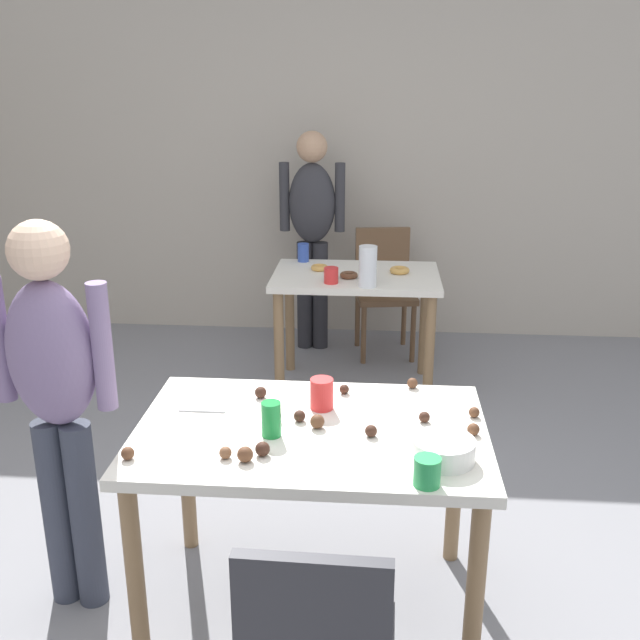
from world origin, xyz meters
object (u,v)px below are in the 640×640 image
object	(u,v)px
person_girl_near	(56,389)
soda_can	(271,419)
dining_table_far	(356,293)
dining_table_near	(311,453)
chair_far_table	(384,283)
mixing_bowl	(444,450)
pitcher_far	(368,267)
person_adult_far	(312,222)

from	to	relation	value
person_girl_near	soda_can	world-z (taller)	person_girl_near
dining_table_far	person_girl_near	world-z (taller)	person_girl_near
dining_table_far	person_girl_near	distance (m)	2.29
dining_table_near	chair_far_table	size ratio (longest dim) A/B	1.40
dining_table_near	mixing_bowl	bearing A→B (deg)	-23.20
dining_table_near	soda_can	bearing A→B (deg)	-152.20
dining_table_far	soda_can	bearing A→B (deg)	-95.93
pitcher_far	soda_can	bearing A→B (deg)	-99.05
chair_far_table	person_adult_far	distance (m)	0.66
mixing_bowl	pitcher_far	xyz separation A→B (m)	(-0.28, 1.95, 0.08)
chair_far_table	mixing_bowl	distance (m)	2.92
mixing_bowl	soda_can	size ratio (longest dim) A/B	1.64
chair_far_table	person_girl_near	world-z (taller)	person_girl_near
dining_table_far	pitcher_far	bearing A→B (deg)	-74.87
person_girl_near	dining_table_near	bearing A→B (deg)	1.57
chair_far_table	mixing_bowl	xyz separation A→B (m)	(0.17, -2.91, 0.29)
dining_table_far	soda_can	size ratio (longest dim) A/B	8.21
mixing_bowl	person_girl_near	bearing A→B (deg)	172.96
chair_far_table	pitcher_far	bearing A→B (deg)	-96.13
dining_table_near	pitcher_far	xyz separation A→B (m)	(0.16, 1.76, 0.22)
dining_table_near	pitcher_far	bearing A→B (deg)	84.74
dining_table_near	person_girl_near	distance (m)	0.92
dining_table_near	person_adult_far	world-z (taller)	person_adult_far
person_girl_near	mixing_bowl	bearing A→B (deg)	-7.04
person_adult_far	soda_can	distance (m)	2.81
person_girl_near	soda_can	size ratio (longest dim) A/B	12.05
chair_far_table	person_girl_near	distance (m)	3.00
dining_table_far	person_girl_near	bearing A→B (deg)	-115.45
dining_table_far	pitcher_far	world-z (taller)	pitcher_far
soda_can	mixing_bowl	bearing A→B (deg)	-11.96
soda_can	dining_table_far	bearing A→B (deg)	84.07
mixing_bowl	pitcher_far	bearing A→B (deg)	98.10
person_adult_far	mixing_bowl	world-z (taller)	person_adult_far
dining_table_far	soda_can	distance (m)	2.12
dining_table_near	person_adult_far	xyz separation A→B (m)	(-0.24, 2.74, 0.27)
chair_far_table	pitcher_far	distance (m)	1.03
soda_can	person_adult_far	bearing A→B (deg)	92.27
person_adult_far	pitcher_far	xyz separation A→B (m)	(0.40, -0.98, -0.05)
chair_far_table	pitcher_far	xyz separation A→B (m)	(-0.10, -0.96, 0.37)
dining_table_far	mixing_bowl	bearing A→B (deg)	-81.02
dining_table_near	mixing_bowl	world-z (taller)	mixing_bowl
dining_table_far	person_adult_far	bearing A→B (deg)	114.90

